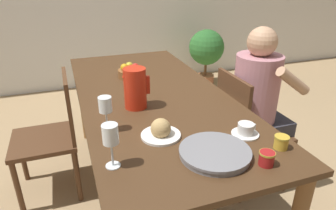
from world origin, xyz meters
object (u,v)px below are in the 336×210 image
Objects in this scene: person_seated at (259,98)px; bread_plate at (161,131)px; red_pitcher at (135,88)px; teacup_near_person at (246,130)px; potted_plant at (206,50)px; wine_glass_juice at (105,107)px; fruit_bowl at (130,72)px; chair_person_side at (245,129)px; wine_glass_water at (110,136)px; jam_jar_red at (267,158)px; chair_opposite at (53,133)px; serving_tray at (215,153)px; jam_jar_amber at (281,142)px.

person_seated reaches higher than bread_plate.
red_pitcher reaches higher than teacup_near_person.
wine_glass_juice is at bearing -126.48° from potted_plant.
person_seated is 6.56× the size of wine_glass_juice.
teacup_near_person is 0.75× the size of fruit_bowl.
wine_glass_water reaches higher than chair_person_side.
red_pitcher is 1.22× the size of bread_plate.
jam_jar_red is (-0.50, -0.74, 0.11)m from person_seated.
fruit_bowl is at bearing 108.23° from teacup_near_person.
teacup_near_person is at bearing 3.53° from wine_glass_water.
jam_jar_red is (0.36, -0.71, -0.08)m from red_pitcher.
wine_glass_water is 1.08m from fruit_bowl.
person_seated is 1.24m from wine_glass_water.
fruit_bowl is at bearing 68.91° from wine_glass_juice.
chair_opposite is 1.26m from serving_tray.
person_seated is at bearing 48.55° from teacup_near_person.
wine_glass_juice is at bearing 85.09° from wine_glass_water.
jam_jar_amber is (0.08, -0.15, 0.01)m from teacup_near_person.
bread_plate is at bearing -146.24° from chair_opposite.
wine_glass_juice is (0.03, 0.30, -0.01)m from wine_glass_water.
person_seated is at bearing 13.27° from wine_glass_juice.
chair_opposite is (-1.27, 0.39, 0.00)m from chair_person_side.
red_pitcher is at bearing 66.67° from wine_glass_water.
potted_plant is at bearing 67.39° from teacup_near_person.
serving_tray reaches higher than potted_plant.
person_seated reaches higher than teacup_near_person.
wine_glass_water is at bearing -63.23° from person_seated.
potted_plant is at bearing 70.13° from jam_jar_amber.
chair_opposite is 1.07m from wine_glass_water.
person_seated reaches higher than jam_jar_amber.
chair_person_side reaches higher than jam_jar_amber.
wine_glass_water is 1.43× the size of teacup_near_person.
chair_person_side and chair_opposite have the same top height.
person_seated is (1.35, -0.39, 0.22)m from chair_opposite.
jam_jar_red is (0.56, -0.49, -0.10)m from wine_glass_juice.
serving_tray is 4.74× the size of jam_jar_amber.
wine_glass_juice reaches higher than fruit_bowl.
person_seated is 0.91m from jam_jar_red.
potted_plant is at bearing 47.58° from fruit_bowl.
red_pitcher is at bearing 130.97° from teacup_near_person.
chair_person_side is 0.91m from bread_plate.
person_seated is 0.89m from red_pitcher.
teacup_near_person reaches higher than serving_tray.
chair_person_side is at bearing 14.21° from wine_glass_juice.
wine_glass_water reaches higher than jam_jar_red.
red_pitcher is 0.81m from jam_jar_amber.
bread_plate is 1.08× the size of fruit_bowl.
bread_plate reaches higher than jam_jar_amber.
person_seated reaches higher than fruit_bowl.
chair_opposite is at bearing 133.20° from jam_jar_amber.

